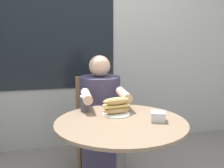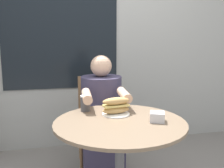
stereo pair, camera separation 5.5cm
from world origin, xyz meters
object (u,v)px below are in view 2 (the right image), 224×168
at_px(sandwich_on_plate, 116,107).
at_px(drink_cup, 85,103).
at_px(cafe_table, 120,149).
at_px(seated_diner, 102,128).
at_px(diner_chair, 96,112).

bearing_deg(sandwich_on_plate, drink_cup, 145.42).
bearing_deg(sandwich_on_plate, cafe_table, -93.74).
bearing_deg(seated_diner, drink_cup, 65.46).
height_order(diner_chair, drink_cup, diner_chair).
bearing_deg(cafe_table, sandwich_on_plate, 86.26).
bearing_deg(diner_chair, drink_cup, 78.65).
xyz_separation_m(diner_chair, drink_cup, (-0.19, -0.68, 0.27)).
xyz_separation_m(cafe_table, diner_chair, (0.01, 0.96, -0.02)).
height_order(cafe_table, diner_chair, diner_chair).
distance_m(sandwich_on_plate, drink_cup, 0.24).
bearing_deg(drink_cup, sandwich_on_plate, -34.58).
bearing_deg(sandwich_on_plate, diner_chair, 90.27).
relative_size(sandwich_on_plate, drink_cup, 1.75).
distance_m(diner_chair, sandwich_on_plate, 0.85).
distance_m(cafe_table, sandwich_on_plate, 0.28).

